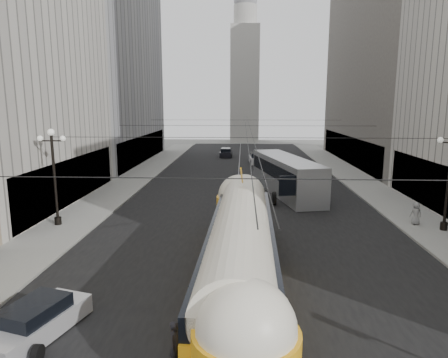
# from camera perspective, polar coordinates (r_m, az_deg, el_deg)

# --- Properties ---
(road) EXTENTS (20.00, 85.00, 0.02)m
(road) POSITION_cam_1_polar(r_m,az_deg,el_deg) (40.44, 3.06, -0.87)
(road) COLOR black
(road) RESTS_ON ground
(sidewalk_left) EXTENTS (4.00, 72.00, 0.15)m
(sidewalk_left) POSITION_cam_1_polar(r_m,az_deg,el_deg) (45.40, -12.29, 0.27)
(sidewalk_left) COLOR gray
(sidewalk_left) RESTS_ON ground
(sidewalk_right) EXTENTS (4.00, 72.00, 0.15)m
(sidewalk_right) POSITION_cam_1_polar(r_m,az_deg,el_deg) (45.55, 18.31, 0.01)
(sidewalk_right) COLOR gray
(sidewalk_right) RESTS_ON ground
(rail_left) EXTENTS (0.12, 85.00, 0.04)m
(rail_left) POSITION_cam_1_polar(r_m,az_deg,el_deg) (40.44, 2.00, -0.86)
(rail_left) COLOR gray
(rail_left) RESTS_ON ground
(rail_right) EXTENTS (0.12, 85.00, 0.04)m
(rail_right) POSITION_cam_1_polar(r_m,az_deg,el_deg) (40.45, 4.13, -0.88)
(rail_right) COLOR gray
(rail_right) RESTS_ON ground
(building_left_far) EXTENTS (12.60, 28.60, 28.60)m
(building_left_far) POSITION_cam_1_polar(r_m,az_deg,el_deg) (58.87, -17.59, 16.27)
(building_left_far) COLOR #999999
(building_left_far) RESTS_ON ground
(building_right_far) EXTENTS (12.60, 32.60, 32.60)m
(building_right_far) POSITION_cam_1_polar(r_m,az_deg,el_deg) (59.31, 23.88, 17.78)
(building_right_far) COLOR #514C47
(building_right_far) RESTS_ON ground
(distant_tower) EXTENTS (6.00, 6.00, 31.36)m
(distant_tower) POSITION_cam_1_polar(r_m,az_deg,el_deg) (87.39, 2.99, 15.19)
(distant_tower) COLOR #B2AFA8
(distant_tower) RESTS_ON ground
(lamppost_left_mid) EXTENTS (1.86, 0.44, 6.37)m
(lamppost_left_mid) POSITION_cam_1_polar(r_m,az_deg,el_deg) (28.31, -23.11, 1.00)
(lamppost_left_mid) COLOR black
(lamppost_left_mid) RESTS_ON sidewalk_left
(catenary) EXTENTS (25.00, 72.00, 0.23)m
(catenary) POSITION_cam_1_polar(r_m,az_deg,el_deg) (38.68, 3.33, 7.40)
(catenary) COLOR black
(catenary) RESTS_ON ground
(streetcar) EXTENTS (3.14, 17.64, 3.87)m
(streetcar) POSITION_cam_1_polar(r_m,az_deg,el_deg) (17.68, 2.44, -9.84)
(streetcar) COLOR #F0A314
(streetcar) RESTS_ON ground
(city_bus) EXTENTS (5.56, 13.48, 3.32)m
(city_bus) POSITION_cam_1_polar(r_m,az_deg,el_deg) (36.71, 8.82, 0.73)
(city_bus) COLOR #A9ABAE
(city_bus) RESTS_ON ground
(sedan_silver) EXTENTS (2.73, 4.35, 1.28)m
(sedan_silver) POSITION_cam_1_polar(r_m,az_deg,el_deg) (16.26, -25.29, -17.92)
(sedan_silver) COLOR silver
(sedan_silver) RESTS_ON ground
(sedan_white_far) EXTENTS (2.23, 4.79, 1.48)m
(sedan_white_far) POSITION_cam_1_polar(r_m,az_deg,el_deg) (55.15, 4.70, 2.92)
(sedan_white_far) COLOR white
(sedan_white_far) RESTS_ON ground
(sedan_dark_far) EXTENTS (1.87, 4.31, 1.35)m
(sedan_dark_far) POSITION_cam_1_polar(r_m,az_deg,el_deg) (62.06, 0.32, 3.77)
(sedan_dark_far) COLOR black
(sedan_dark_far) RESTS_ON ground
(pedestrian_crossing_a) EXTENTS (0.54, 0.65, 1.52)m
(pedestrian_crossing_a) POSITION_cam_1_polar(r_m,az_deg,el_deg) (13.44, -6.92, -22.43)
(pedestrian_crossing_a) COLOR black
(pedestrian_crossing_a) RESTS_ON ground
(pedestrian_sidewalk_right) EXTENTS (0.75, 0.48, 1.51)m
(pedestrian_sidewalk_right) POSITION_cam_1_polar(r_m,az_deg,el_deg) (29.58, 25.73, -4.45)
(pedestrian_sidewalk_right) COLOR gray
(pedestrian_sidewalk_right) RESTS_ON sidewalk_right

